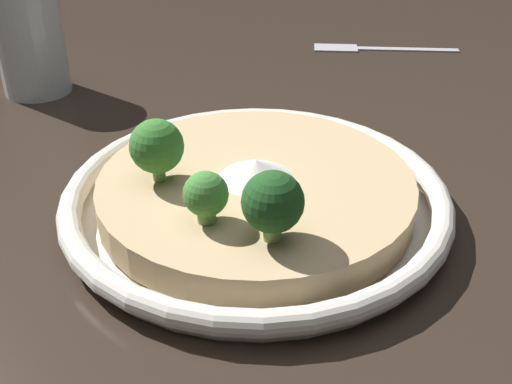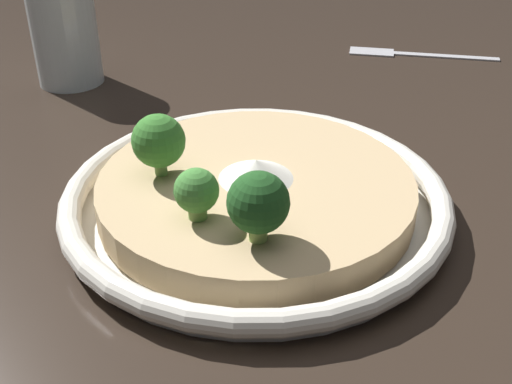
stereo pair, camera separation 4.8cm
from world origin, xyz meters
TOP-DOWN VIEW (x-y plane):
  - ground_plane at (0.00, 0.00)m, footprint 6.00×6.00m
  - risotto_bowl at (0.00, 0.00)m, footprint 0.29×0.29m
  - cheese_sprinkle at (-0.00, 0.00)m, footprint 0.06×0.06m
  - broccoli_front_right at (0.01, -0.08)m, footprint 0.04×0.04m
  - broccoli_front at (-0.03, -0.06)m, footprint 0.03×0.03m
  - broccoli_left at (-0.07, -0.00)m, footprint 0.04×0.04m
  - drinking_glass at (-0.23, 0.25)m, footprint 0.07×0.07m
  - fork_utensil at (0.15, 0.37)m, footprint 0.18×0.03m

SIDE VIEW (x-z plane):
  - ground_plane at x=0.00m, z-range 0.00..0.00m
  - fork_utensil at x=0.15m, z-range 0.00..0.00m
  - risotto_bowl at x=0.00m, z-range 0.00..0.03m
  - cheese_sprinkle at x=0.00m, z-range 0.03..0.05m
  - broccoli_front at x=-0.03m, z-range 0.03..0.07m
  - broccoli_front_right at x=0.01m, z-range 0.03..0.08m
  - broccoli_left at x=-0.07m, z-range 0.03..0.08m
  - drinking_glass at x=-0.23m, z-range 0.00..0.12m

